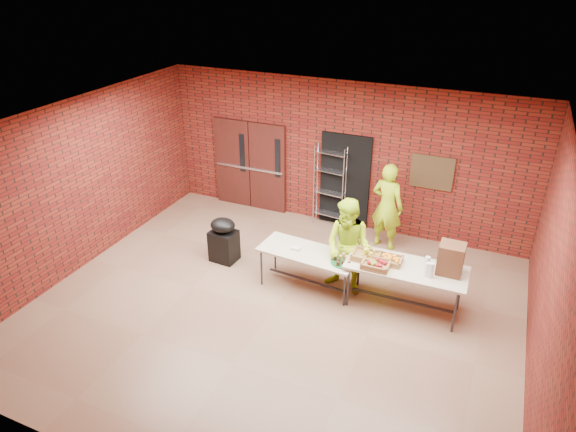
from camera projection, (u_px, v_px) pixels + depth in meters
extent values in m
cube|color=brown|center=(274.00, 310.00, 8.83)|extent=(8.00, 7.00, 0.04)
cube|color=silver|center=(271.00, 128.00, 7.34)|extent=(8.00, 7.00, 0.04)
cube|color=maroon|center=(342.00, 155.00, 10.95)|extent=(8.00, 0.04, 3.20)
cube|color=maroon|center=(126.00, 379.00, 5.22)|extent=(8.00, 0.04, 3.20)
cube|color=maroon|center=(77.00, 186.00, 9.52)|extent=(0.04, 7.00, 3.20)
cube|color=maroon|center=(553.00, 287.00, 6.66)|extent=(0.04, 7.00, 3.20)
cube|color=#411312|center=(233.00, 163.00, 12.08)|extent=(0.88, 0.08, 2.10)
cube|color=#411312|center=(268.00, 168.00, 11.76)|extent=(0.88, 0.08, 2.10)
cube|color=black|center=(242.00, 153.00, 11.81)|extent=(0.12, 0.02, 0.90)
cube|color=black|center=(278.00, 159.00, 11.49)|extent=(0.12, 0.02, 0.90)
cube|color=#B3B2B9|center=(249.00, 168.00, 11.90)|extent=(1.70, 0.04, 0.05)
cube|color=black|center=(345.00, 181.00, 11.12)|extent=(1.10, 0.06, 2.10)
cube|color=#46321C|center=(432.00, 172.00, 10.24)|extent=(0.85, 0.04, 0.70)
cube|color=tan|center=(308.00, 253.00, 9.12)|extent=(1.83, 0.88, 0.04)
cube|color=#313036|center=(308.00, 280.00, 9.39)|extent=(1.58, 0.17, 0.03)
cylinder|color=#313036|center=(275.00, 253.00, 9.81)|extent=(0.04, 0.04, 0.69)
cylinder|color=#313036|center=(355.00, 271.00, 9.24)|extent=(0.04, 0.04, 0.69)
cylinder|color=#313036|center=(261.00, 269.00, 9.32)|extent=(0.04, 0.04, 0.69)
cylinder|color=#313036|center=(344.00, 289.00, 8.76)|extent=(0.04, 0.04, 0.69)
cube|color=tan|center=(406.00, 268.00, 8.52)|extent=(2.01, 0.86, 0.04)
cube|color=#313036|center=(402.00, 300.00, 8.83)|extent=(1.77, 0.07, 0.03)
cylinder|color=#313036|center=(359.00, 267.00, 9.30)|extent=(0.04, 0.04, 0.78)
cylinder|color=#313036|center=(460.00, 290.00, 8.67)|extent=(0.04, 0.04, 0.78)
cylinder|color=#313036|center=(348.00, 286.00, 8.75)|extent=(0.04, 0.04, 0.78)
cylinder|color=#313036|center=(455.00, 312.00, 8.12)|extent=(0.04, 0.04, 0.78)
cube|color=olive|center=(366.00, 257.00, 8.72)|extent=(0.46, 0.36, 0.07)
cube|color=olive|center=(390.00, 261.00, 8.61)|extent=(0.41, 0.32, 0.06)
cube|color=olive|center=(376.00, 266.00, 8.48)|extent=(0.45, 0.35, 0.07)
cylinder|color=#144C21|center=(343.00, 262.00, 8.79)|extent=(0.44, 0.44, 0.02)
cube|color=silver|center=(296.00, 248.00, 9.15)|extent=(0.16, 0.11, 0.05)
cube|color=brown|center=(451.00, 259.00, 8.24)|extent=(0.40, 0.36, 0.52)
cylinder|color=silver|center=(428.00, 270.00, 8.21)|extent=(0.08, 0.08, 0.25)
cylinder|color=silver|center=(431.00, 270.00, 8.18)|extent=(0.09, 0.09, 0.27)
cylinder|color=silver|center=(427.00, 263.00, 8.38)|extent=(0.08, 0.08, 0.25)
cube|color=black|center=(224.00, 246.00, 10.10)|extent=(0.53, 0.45, 0.64)
ellipsoid|color=black|center=(223.00, 225.00, 9.89)|extent=(0.52, 0.45, 0.27)
imported|color=#A9D417|center=(387.00, 206.00, 10.31)|extent=(0.75, 0.58, 1.84)
imported|color=#A9D417|center=(348.00, 247.00, 8.93)|extent=(0.99, 0.84, 1.79)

